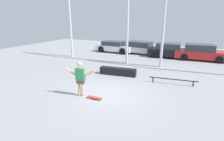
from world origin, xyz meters
TOP-DOWN VIEW (x-y plane):
  - ground_plane at (0.00, 0.00)m, footprint 36.00×36.00m
  - skateboarder at (-1.01, -0.79)m, footprint 1.50×0.47m
  - skateboard at (-0.23, -0.82)m, footprint 0.76×0.27m
  - grind_box at (-0.74, 3.01)m, footprint 2.50×0.78m
  - grind_rail at (2.83, 2.84)m, footprint 2.69×0.43m
  - canopy_support_left at (-4.33, 6.35)m, footprint 6.00×0.20m
  - canopy_support_right at (4.33, 6.35)m, footprint 6.00×0.20m
  - parked_car_white at (-4.48, 10.33)m, footprint 4.20×1.91m
  - parked_car_silver at (-1.60, 10.78)m, footprint 4.70×2.22m
  - parked_car_black at (1.44, 10.29)m, footprint 4.14×2.24m
  - parked_car_red at (4.17, 10.39)m, footprint 4.56×2.24m

SIDE VIEW (x-z plane):
  - ground_plane at x=0.00m, z-range 0.00..0.00m
  - skateboard at x=-0.23m, z-range 0.02..0.10m
  - grind_box at x=-0.74m, z-range 0.00..0.49m
  - grind_rail at x=2.83m, z-range 0.10..0.43m
  - parked_car_white at x=-4.48m, z-range -0.01..1.22m
  - parked_car_silver at x=-1.60m, z-range -0.02..1.28m
  - parked_car_black at x=1.44m, z-range -0.02..1.35m
  - parked_car_red at x=4.17m, z-range -0.03..1.40m
  - skateboarder at x=-1.01m, z-range 0.09..1.84m
  - canopy_support_left at x=-4.33m, z-range 0.72..7.66m
  - canopy_support_right at x=4.33m, z-range 0.72..7.66m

